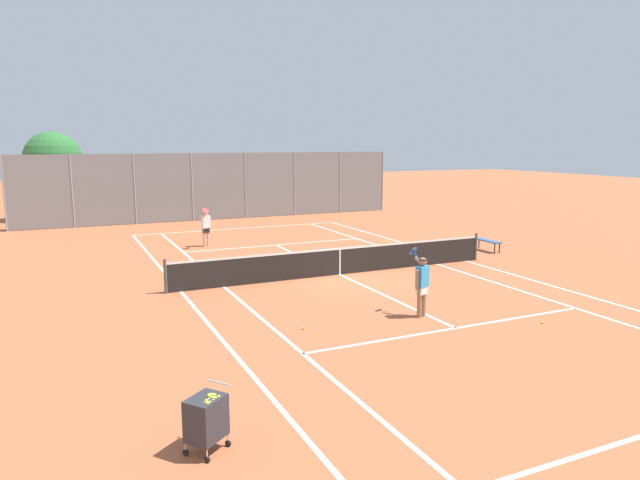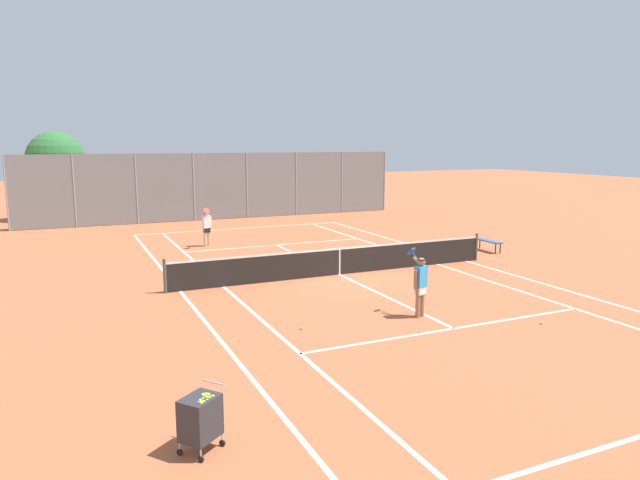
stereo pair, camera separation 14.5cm
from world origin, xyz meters
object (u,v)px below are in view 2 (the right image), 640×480
player_far_left (207,226)px  loose_tennis_ball_1 (301,328)px  ball_cart (200,417)px  tree_behind_left (56,161)px  loose_tennis_ball_2 (314,229)px  courtside_bench (488,241)px  tennis_net (340,260)px  loose_tennis_ball_3 (340,229)px  player_near_side (420,283)px  loose_tennis_ball_0 (541,323)px

player_far_left → loose_tennis_ball_1: size_ratio=26.88×
ball_cart → tree_behind_left: tree_behind_left is taller
player_far_left → tree_behind_left: 14.03m
loose_tennis_ball_2 → courtside_bench: bearing=-63.1°
tennis_net → player_far_left: bearing=111.5°
player_far_left → tree_behind_left: bearing=115.5°
loose_tennis_ball_1 → courtside_bench: courtside_bench is taller
loose_tennis_ball_3 → loose_tennis_ball_1: bearing=-119.6°
ball_cart → loose_tennis_ball_3: 22.20m
courtside_bench → loose_tennis_ball_1: bearing=-150.7°
player_near_side → courtside_bench: 10.32m
loose_tennis_ball_0 → courtside_bench: bearing=57.0°
tennis_net → ball_cart: 11.76m
tennis_net → loose_tennis_ball_0: (2.24, -7.04, -0.48)m
tennis_net → player_near_side: (-0.23, -5.23, 0.42)m
ball_cart → tree_behind_left: size_ratio=0.19×
loose_tennis_ball_0 → loose_tennis_ball_2: (1.13, 16.93, 0.00)m
loose_tennis_ball_0 → loose_tennis_ball_3: size_ratio=1.00×
tree_behind_left → player_far_left: bearing=-64.5°
player_near_side → loose_tennis_ball_2: 15.56m
ball_cart → loose_tennis_ball_0: ball_cart is taller
courtside_bench → tree_behind_left: bearing=131.9°
tennis_net → loose_tennis_ball_2: bearing=71.2°
ball_cart → tree_behind_left: bearing=93.6°
loose_tennis_ball_0 → tree_behind_left: (-11.09, 26.87, 3.43)m
tennis_net → ball_cart: (-6.99, -9.46, 0.02)m
loose_tennis_ball_0 → loose_tennis_ball_2: bearing=86.2°
tennis_net → tree_behind_left: size_ratio=2.31×
player_near_side → loose_tennis_ball_2: (3.60, 15.12, -0.89)m
ball_cart → player_near_side: 7.99m
player_near_side → player_far_left: size_ratio=1.00×
tennis_net → courtside_bench: bearing=10.1°
player_near_side → loose_tennis_ball_1: player_near_side is taller
loose_tennis_ball_1 → courtside_bench: 12.82m
player_far_left → loose_tennis_ball_2: 6.82m
tennis_net → loose_tennis_ball_2: size_ratio=181.82×
loose_tennis_ball_2 → courtside_bench: courtside_bench is taller
player_far_left → player_near_side: bearing=-78.0°
ball_cart → loose_tennis_ball_3: bearing=58.3°
tennis_net → loose_tennis_ball_0: 7.40m
ball_cart → loose_tennis_ball_1: bearing=52.4°
tennis_net → loose_tennis_ball_3: 10.53m
ball_cart → loose_tennis_ball_3: size_ratio=14.58×
player_far_left → loose_tennis_ball_0: (5.15, -14.42, -0.89)m
tennis_net → loose_tennis_ball_1: bearing=-125.3°
player_near_side → loose_tennis_ball_0: (2.47, -1.81, -0.89)m
loose_tennis_ball_1 → loose_tennis_ball_2: bearing=65.2°
loose_tennis_ball_2 → tree_behind_left: size_ratio=0.01×
player_near_side → loose_tennis_ball_0: player_near_side is taller
player_far_left → loose_tennis_ball_1: 12.33m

